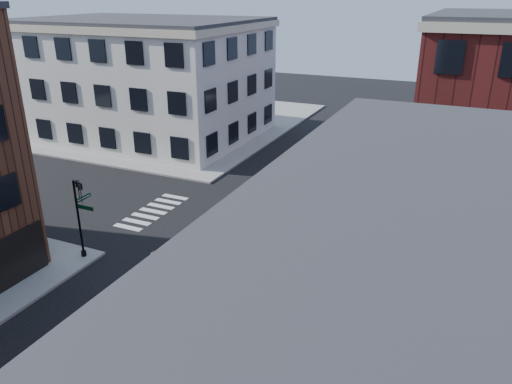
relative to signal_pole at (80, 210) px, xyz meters
The scene contains 8 objects.
ground 9.90m from the signal_pole, 44.81° to the left, with size 120.00×120.00×0.00m, color black.
sidewalk_nw 31.27m from the signal_pole, 117.29° to the left, with size 30.00×30.00×0.15m, color gray.
building_nw 25.92m from the signal_pole, 118.43° to the left, with size 22.00×16.00×11.00m, color silver.
tree_near 21.94m from the signal_pole, 49.38° to the left, with size 2.69×2.69×4.49m.
tree_far 26.78m from the signal_pole, 57.77° to the left, with size 2.43×2.43×4.07m.
signal_pole is the anchor object (origin of this frame).
box_truck 21.12m from the signal_pole, 12.29° to the left, with size 7.31×2.86×3.24m.
traffic_cone 4.60m from the signal_pole, 16.20° to the left, with size 0.47×0.47×0.77m.
Camera 1 is at (11.78, -24.96, 13.74)m, focal length 35.00 mm.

